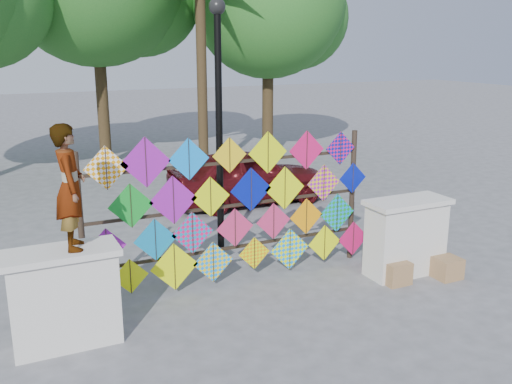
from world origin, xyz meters
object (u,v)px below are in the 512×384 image
(vendor_woman, at_px, (70,187))
(lamppost, at_px, (219,106))
(sedan, at_px, (248,176))
(kite_rack, at_px, (236,208))

(vendor_woman, bearing_deg, lamppost, -45.09)
(sedan, bearing_deg, lamppost, 148.05)
(kite_rack, relative_size, sedan, 1.27)
(vendor_woman, bearing_deg, sedan, -35.87)
(lamppost, bearing_deg, sedan, 56.85)
(kite_rack, height_order, vendor_woman, vendor_woman)
(sedan, xyz_separation_m, lamppost, (-1.86, -2.85, 2.03))
(kite_rack, relative_size, lamppost, 1.10)
(kite_rack, xyz_separation_m, sedan, (2.10, 4.12, -0.56))
(kite_rack, distance_m, lamppost, 1.96)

